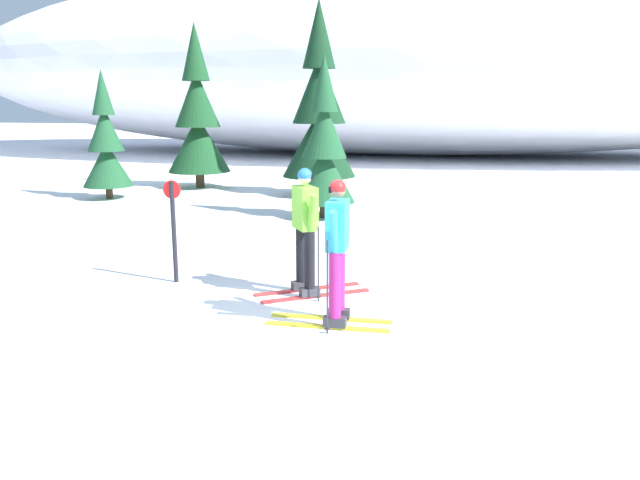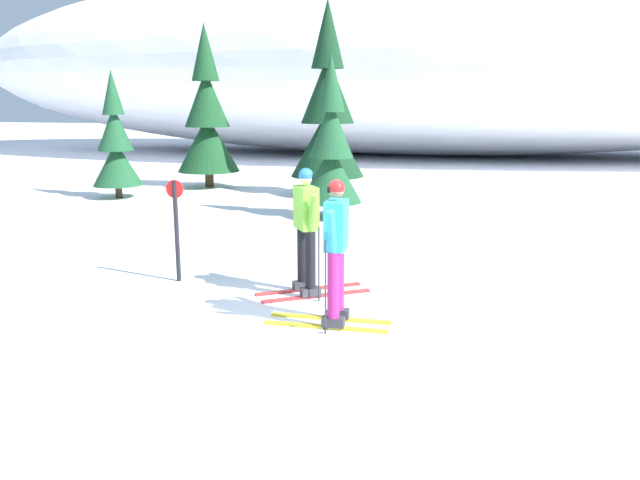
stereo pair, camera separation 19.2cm
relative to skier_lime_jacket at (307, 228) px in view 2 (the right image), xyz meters
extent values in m
plane|color=white|center=(-0.16, -1.17, -0.98)|extent=(120.00, 120.00, 0.00)
cube|color=red|center=(-0.02, 0.20, -0.97)|extent=(1.41, 1.00, 0.03)
cube|color=red|center=(0.18, -0.10, -0.97)|extent=(1.41, 1.00, 0.03)
cube|color=#38383D|center=(-0.11, 0.14, -0.89)|extent=(0.31, 0.27, 0.12)
cube|color=#38383D|center=(0.09, -0.15, -0.89)|extent=(0.31, 0.27, 0.12)
cylinder|color=black|center=(-0.11, 0.14, -0.42)|extent=(0.15, 0.15, 0.82)
cylinder|color=black|center=(0.09, -0.15, -0.42)|extent=(0.15, 0.15, 0.82)
cube|color=#75C638|center=(-0.01, 0.00, 0.29)|extent=(0.45, 0.51, 0.61)
cylinder|color=#75C638|center=(-0.16, 0.22, 0.25)|extent=(0.24, 0.28, 0.58)
cylinder|color=#75C638|center=(0.15, -0.23, 0.25)|extent=(0.24, 0.28, 0.58)
sphere|color=beige|center=(-0.01, 0.00, 0.72)|extent=(0.19, 0.19, 0.19)
sphere|color=#2366B2|center=(-0.01, 0.00, 0.75)|extent=(0.21, 0.21, 0.21)
cube|color=black|center=(0.06, 0.04, 0.73)|extent=(0.11, 0.14, 0.07)
cylinder|color=#2D2D33|center=(-0.16, 0.33, -0.45)|extent=(0.02, 0.02, 1.07)
cylinder|color=#2D2D33|center=(-0.16, 0.33, -0.92)|extent=(0.07, 0.07, 0.01)
cylinder|color=#2D2D33|center=(0.25, -0.27, -0.45)|extent=(0.02, 0.02, 1.07)
cylinder|color=#2D2D33|center=(0.25, -0.27, -0.92)|extent=(0.07, 0.07, 0.01)
cube|color=gold|center=(0.59, -1.30, -0.97)|extent=(1.57, 0.14, 0.03)
cube|color=gold|center=(0.58, -0.98, -0.97)|extent=(1.57, 0.14, 0.03)
cube|color=#38383D|center=(0.69, -1.29, -0.89)|extent=(0.28, 0.15, 0.12)
cube|color=#38383D|center=(0.68, -0.97, -0.89)|extent=(0.28, 0.15, 0.12)
cylinder|color=#B7237A|center=(0.69, -1.29, -0.42)|extent=(0.15, 0.15, 0.82)
cylinder|color=#B7237A|center=(0.68, -0.97, -0.42)|extent=(0.15, 0.15, 0.82)
cube|color=#33B7D6|center=(0.68, -1.13, 0.29)|extent=(0.25, 0.41, 0.61)
cylinder|color=#33B7D6|center=(0.69, -1.39, 0.25)|extent=(0.11, 0.28, 0.58)
cylinder|color=#33B7D6|center=(0.68, -0.88, 0.25)|extent=(0.11, 0.28, 0.58)
sphere|color=#A37556|center=(0.68, -1.13, 0.72)|extent=(0.19, 0.19, 0.19)
sphere|color=red|center=(0.68, -1.13, 0.75)|extent=(0.21, 0.21, 0.21)
cube|color=black|center=(0.60, -1.14, 0.73)|extent=(0.04, 0.15, 0.07)
cylinder|color=#2D2D33|center=(0.63, -1.48, -0.40)|extent=(0.02, 0.02, 1.16)
cylinder|color=#2D2D33|center=(0.63, -1.48, -0.92)|extent=(0.07, 0.07, 0.01)
cylinder|color=#2D2D33|center=(0.62, -0.79, -0.40)|extent=(0.02, 0.02, 1.16)
cylinder|color=#2D2D33|center=(0.62, -0.79, -0.92)|extent=(0.07, 0.07, 0.01)
cylinder|color=#47301E|center=(-7.67, 7.58, -0.74)|extent=(0.19, 0.19, 0.49)
cone|color=#1E512D|center=(-7.67, 7.58, 0.00)|extent=(1.39, 1.39, 1.24)
cone|color=#1E512D|center=(-7.67, 7.58, 0.99)|extent=(1.00, 1.00, 1.24)
cone|color=#1E512D|center=(-7.67, 7.58, 1.99)|extent=(0.61, 0.61, 1.24)
cylinder|color=#47301E|center=(-6.07, 10.34, -0.64)|extent=(0.28, 0.28, 0.69)
cone|color=#194723|center=(-6.07, 10.34, 0.41)|extent=(1.97, 1.97, 1.76)
cone|color=#194723|center=(-6.07, 10.34, 1.82)|extent=(1.42, 1.42, 1.76)
cone|color=#194723|center=(-6.07, 10.34, 3.23)|extent=(0.87, 0.87, 1.76)
cylinder|color=#47301E|center=(-1.98, 9.59, -0.61)|extent=(0.30, 0.30, 0.75)
cone|color=#14381E|center=(-1.98, 9.59, 0.54)|extent=(2.15, 2.15, 1.92)
cone|color=#14381E|center=(-1.98, 9.59, 2.07)|extent=(1.54, 1.54, 1.92)
cone|color=#14381E|center=(-1.98, 9.59, 3.61)|extent=(0.94, 0.94, 1.92)
cylinder|color=#47301E|center=(-1.05, 6.01, -0.73)|extent=(0.21, 0.21, 0.51)
cone|color=#1E512D|center=(-1.05, 6.01, 0.06)|extent=(1.47, 1.47, 1.32)
cone|color=#1E512D|center=(-1.05, 6.01, 1.11)|extent=(1.06, 1.06, 1.32)
cone|color=#1E512D|center=(-1.05, 6.01, 2.17)|extent=(0.65, 0.65, 1.32)
ellipsoid|color=white|center=(-0.82, 24.70, 3.69)|extent=(49.45, 18.00, 9.34)
cylinder|color=black|center=(-2.12, 0.18, -0.20)|extent=(0.07, 0.07, 1.57)
cylinder|color=red|center=(-2.12, 0.18, 0.46)|extent=(0.28, 0.02, 0.28)
camera|label=1|loc=(2.14, -8.54, 1.79)|focal=35.45mm
camera|label=2|loc=(2.32, -8.50, 1.79)|focal=35.45mm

